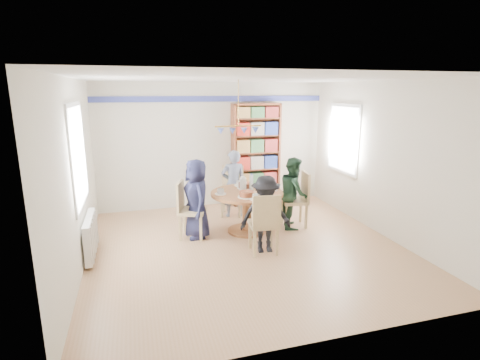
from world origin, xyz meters
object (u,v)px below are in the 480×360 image
object	(u,v)px
chair_right	(299,197)
person_left	(197,199)
dining_table	(247,202)
person_far	(233,184)
chair_near	(265,221)
chair_left	(187,207)
chair_far	(232,188)
bookshelf	(256,155)
person_right	(294,193)
radiator	(91,236)
person_near	(265,214)

from	to	relation	value
chair_right	person_left	size ratio (longest dim) A/B	0.75
dining_table	person_far	world-z (taller)	person_far
dining_table	chair_near	distance (m)	1.01
person_far	chair_left	bearing A→B (deg)	41.29
chair_right	chair_near	bearing A→B (deg)	-135.38
chair_left	chair_far	world-z (taller)	chair_far
chair_right	bookshelf	world-z (taller)	bookshelf
person_right	radiator	bearing A→B (deg)	113.42
dining_table	person_far	distance (m)	0.93
person_right	chair_far	bearing A→B (deg)	58.05
chair_left	person_right	xyz separation A→B (m)	(1.99, -0.04, 0.12)
chair_left	bookshelf	distance (m)	2.48
dining_table	person_near	world-z (taller)	person_near
chair_far	chair_near	distance (m)	2.07
dining_table	person_near	bearing A→B (deg)	-88.18
chair_far	person_right	bearing A→B (deg)	-49.24
chair_near	bookshelf	bearing A→B (deg)	74.70
chair_right	person_far	world-z (taller)	person_far
radiator	chair_near	xyz separation A→B (m)	(2.61, -0.63, 0.20)
chair_right	chair_far	world-z (taller)	chair_right
dining_table	chair_right	world-z (taller)	chair_right
person_right	bookshelf	world-z (taller)	bookshelf
chair_left	chair_far	xyz separation A→B (m)	(1.08, 1.02, 0.00)
chair_left	chair_near	size ratio (longest dim) A/B	1.01
person_near	bookshelf	size ratio (longest dim) A/B	0.55
radiator	person_left	size ratio (longest dim) A/B	0.72
chair_near	person_near	xyz separation A→B (m)	(0.05, 0.10, 0.08)
chair_far	person_far	distance (m)	0.19
dining_table	person_right	xyz separation A→B (m)	(0.91, 0.00, 0.11)
dining_table	chair_left	world-z (taller)	chair_left
chair_far	person_left	size ratio (longest dim) A/B	0.72
dining_table	person_right	world-z (taller)	person_right
person_right	bookshelf	xyz separation A→B (m)	(-0.20, 1.66, 0.44)
radiator	person_right	distance (m)	3.57
chair_right	person_right	xyz separation A→B (m)	(-0.12, -0.02, 0.09)
person_far	chair_near	bearing A→B (deg)	91.51
chair_right	chair_near	xyz separation A→B (m)	(-1.05, -1.04, -0.03)
radiator	person_far	bearing A→B (deg)	26.31
radiator	chair_left	world-z (taller)	chair_left
bookshelf	radiator	bearing A→B (deg)	-148.55
bookshelf	dining_table	bearing A→B (deg)	-113.18
chair_near	chair_far	bearing A→B (deg)	89.37
chair_far	person_left	world-z (taller)	person_left
chair_right	person_left	distance (m)	1.95
chair_left	chair_far	distance (m)	1.48
radiator	dining_table	world-z (taller)	dining_table
chair_left	person_near	size ratio (longest dim) A/B	0.80
person_right	person_near	bearing A→B (deg)	153.10
radiator	chair_right	size ratio (longest dim) A/B	0.96
chair_left	person_near	world-z (taller)	person_near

